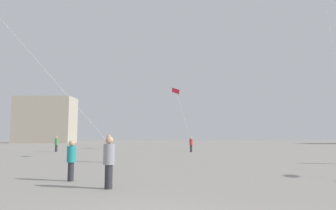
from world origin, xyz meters
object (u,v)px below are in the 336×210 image
(kite_crimson_delta, at_px, (176,91))
(person_in_grey, at_px, (109,160))
(person_in_teal, at_px, (71,159))
(person_in_red, at_px, (191,144))
(person_in_green, at_px, (56,143))
(person_in_white, at_px, (109,147))
(building_left_hall, at_px, (46,120))

(kite_crimson_delta, bearing_deg, person_in_grey, -93.60)
(person_in_teal, distance_m, person_in_red, 23.29)
(person_in_green, relative_size, person_in_white, 0.94)
(kite_crimson_delta, distance_m, building_left_hall, 56.92)
(person_in_white, relative_size, building_left_hall, 0.12)
(person_in_green, bearing_deg, building_left_hall, 32.30)
(person_in_grey, distance_m, building_left_hall, 81.97)
(person_in_grey, height_order, kite_crimson_delta, kite_crimson_delta)
(person_in_green, xyz_separation_m, person_in_teal, (9.92, -22.69, -0.09))
(person_in_grey, relative_size, person_in_red, 1.02)
(person_in_grey, relative_size, building_left_hall, 0.11)
(kite_crimson_delta, bearing_deg, building_left_hall, 131.01)
(person_in_green, relative_size, building_left_hall, 0.11)
(person_in_green, distance_m, person_in_red, 15.47)
(person_in_grey, distance_m, kite_crimson_delta, 31.63)
(building_left_hall, bearing_deg, person_in_teal, -65.04)
(person_in_red, relative_size, building_left_hall, 0.11)
(person_in_teal, xyz_separation_m, kite_crimson_delta, (3.81, 29.11, 7.04))
(person_in_grey, xyz_separation_m, building_left_hall, (-35.40, 73.73, 5.49))
(kite_crimson_delta, height_order, building_left_hall, building_left_hall)
(person_in_grey, bearing_deg, person_in_teal, 33.34)
(building_left_hall, bearing_deg, kite_crimson_delta, -48.99)
(person_in_red, height_order, kite_crimson_delta, kite_crimson_delta)
(person_in_red, distance_m, person_in_white, 15.32)
(person_in_teal, bearing_deg, person_in_grey, 3.60)
(person_in_grey, xyz_separation_m, person_in_white, (-2.42, 10.25, 0.07))
(person_in_grey, distance_m, person_in_red, 24.58)
(person_in_teal, relative_size, building_left_hall, 0.10)
(person_in_teal, relative_size, person_in_red, 0.93)
(kite_crimson_delta, bearing_deg, person_in_green, -154.96)
(person_in_white, bearing_deg, person_in_teal, -166.48)
(person_in_green, distance_m, person_in_white, 16.95)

